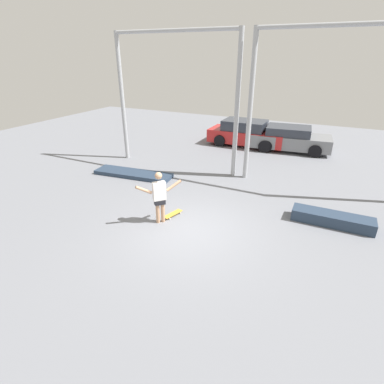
{
  "coord_description": "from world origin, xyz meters",
  "views": [
    {
      "loc": [
        3.49,
        -7.12,
        4.99
      ],
      "look_at": [
        -0.43,
        1.07,
        0.78
      ],
      "focal_mm": 28.0,
      "sensor_mm": 36.0,
      "label": 1
    }
  ],
  "objects": [
    {
      "name": "ground_plane",
      "position": [
        0.0,
        0.0,
        0.0
      ],
      "size": [
        36.0,
        36.0,
        0.0
      ],
      "primitive_type": "plane",
      "color": "slate"
    },
    {
      "name": "canopy_support_left",
      "position": [
        -3.18,
        5.02,
        3.65
      ],
      "size": [
        6.01,
        0.2,
        5.93
      ],
      "color": "#A5A8AD",
      "rests_on": "ground_plane"
    },
    {
      "name": "canopy_support_right",
      "position": [
        3.18,
        5.02,
        3.65
      ],
      "size": [
        6.01,
        0.2,
        5.93
      ],
      "color": "#A5A8AD",
      "rests_on": "ground_plane"
    },
    {
      "name": "skateboard",
      "position": [
        -0.92,
        0.6,
        0.06
      ],
      "size": [
        0.4,
        0.79,
        0.08
      ],
      "rotation": [
        0.0,
        0.0,
        1.3
      ],
      "color": "gold",
      "rests_on": "ground_plane"
    },
    {
      "name": "manual_pad",
      "position": [
        -4.3,
        3.04,
        0.09
      ],
      "size": [
        3.63,
        1.29,
        0.17
      ],
      "primitive_type": "cube",
      "rotation": [
        0.0,
        0.0,
        0.11
      ],
      "color": "#28384C",
      "rests_on": "ground_plane"
    },
    {
      "name": "parked_car_red",
      "position": [
        -1.16,
        10.02,
        0.71
      ],
      "size": [
        4.41,
        1.99,
        1.47
      ],
      "rotation": [
        0.0,
        0.0,
        0.0
      ],
      "color": "red",
      "rests_on": "ground_plane"
    },
    {
      "name": "skateboarder",
      "position": [
        -1.07,
        0.06,
        0.97
      ],
      "size": [
        1.09,
        1.13,
        1.73
      ],
      "rotation": [
        0.0,
        0.0,
        0.81
      ],
      "color": "tan",
      "rests_on": "ground_plane"
    },
    {
      "name": "parked_car_grey",
      "position": [
        1.34,
        10.09,
        0.66
      ],
      "size": [
        4.39,
        2.3,
        1.33
      ],
      "rotation": [
        0.0,
        0.0,
        0.1
      ],
      "color": "slate",
      "rests_on": "ground_plane"
    },
    {
      "name": "grind_box",
      "position": [
        3.95,
        2.3,
        0.19
      ],
      "size": [
        2.46,
        0.64,
        0.38
      ],
      "primitive_type": "cube",
      "rotation": [
        0.0,
        0.0,
        0.0
      ],
      "color": "#28384C",
      "rests_on": "ground_plane"
    }
  ]
}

